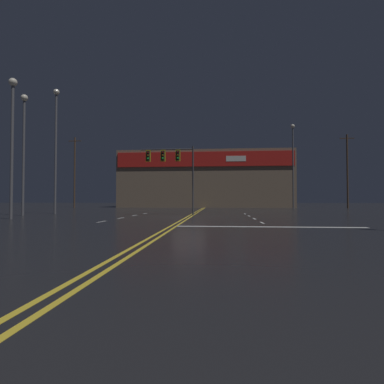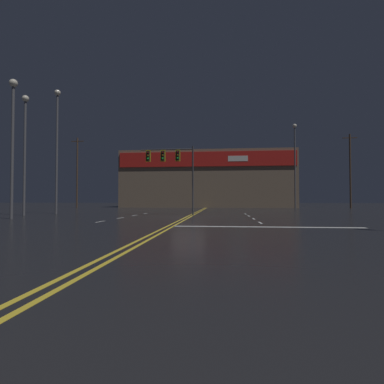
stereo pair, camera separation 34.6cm
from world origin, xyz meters
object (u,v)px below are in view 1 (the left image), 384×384
streetlight_near_left (24,139)px  streetlight_near_right (293,157)px  traffic_signal_median (170,161)px  streetlight_median_approach (56,136)px  streetlight_far_right (12,129)px

streetlight_near_left → streetlight_near_right: bearing=35.2°
traffic_signal_median → streetlight_near_left: size_ratio=0.58×
streetlight_near_right → traffic_signal_median: bearing=-129.8°
traffic_signal_median → streetlight_near_left: bearing=-173.2°
streetlight_near_left → streetlight_near_right: streetlight_near_right is taller
traffic_signal_median → streetlight_near_right: bearing=50.2°
traffic_signal_median → streetlight_median_approach: size_ratio=0.50×
traffic_signal_median → streetlight_median_approach: 11.65m
traffic_signal_median → streetlight_median_approach: (-11.21, 1.70, 2.68)m
traffic_signal_median → streetlight_near_left: streetlight_near_left is taller
traffic_signal_median → streetlight_far_right: bearing=-150.5°
streetlight_near_right → streetlight_median_approach: bearing=-148.6°
streetlight_far_right → streetlight_near_left: bearing=115.9°
streetlight_near_right → streetlight_median_approach: streetlight_near_right is taller
traffic_signal_median → streetlight_near_right: size_ratio=0.50×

